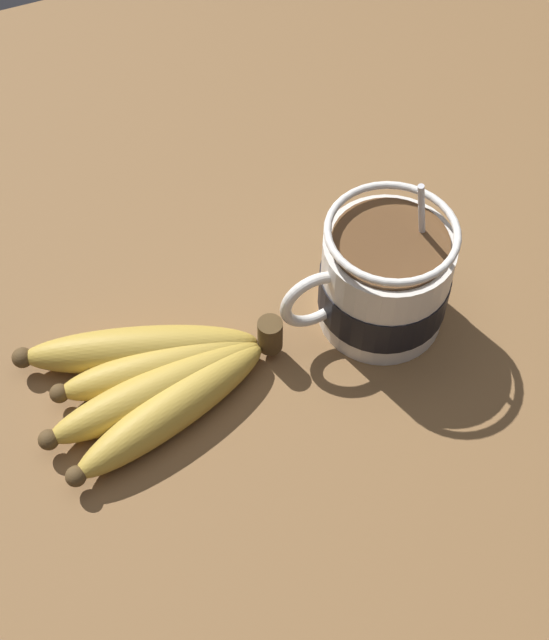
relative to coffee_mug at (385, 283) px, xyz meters
The scene contains 3 objects.
table 6.58cm from the coffee_mug, ahead, with size 108.00×108.00×2.83cm.
coffee_mug is the anchor object (origin of this frame).
banana_bunch 19.41cm from the coffee_mug, ahead, with size 20.27×14.86×4.11cm.
Camera 1 is at (22.68, 36.92, 62.68)cm, focal length 50.00 mm.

